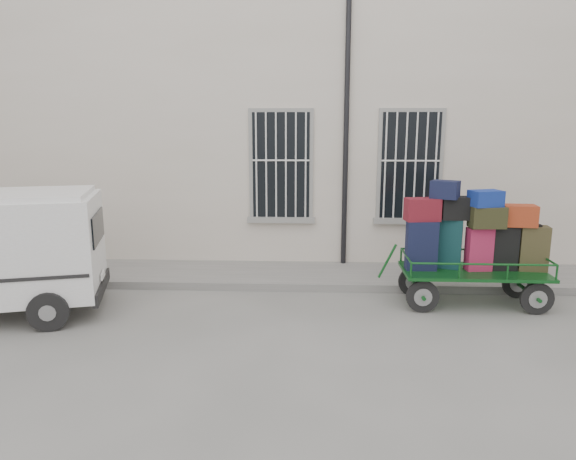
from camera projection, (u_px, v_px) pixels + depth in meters
The scene contains 4 objects.
ground at pixel (295, 318), 8.35m from camera, with size 80.00×80.00×0.00m, color slate.
building at pixel (302, 128), 13.13m from camera, with size 24.00×5.15×6.00m.
sidewalk at pixel (299, 275), 10.49m from camera, with size 24.00×1.70×0.15m, color slate.
luggage_cart at pixel (472, 244), 8.81m from camera, with size 2.88×1.13×2.17m.
Camera 1 is at (0.23, -7.89, 3.10)m, focal length 32.00 mm.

